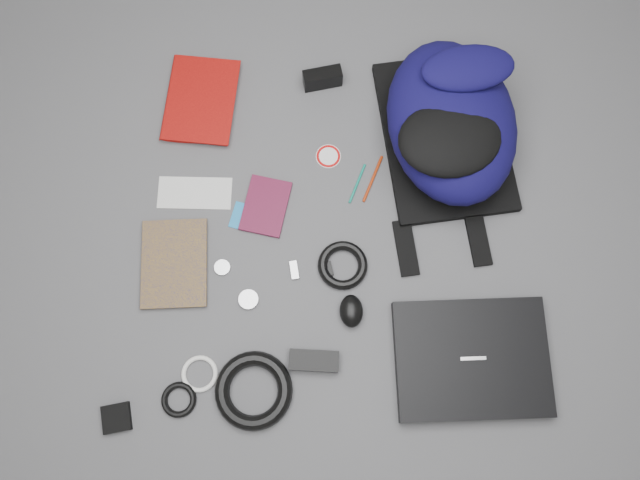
# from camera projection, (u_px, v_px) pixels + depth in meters

# --- Properties ---
(ground) EXTENTS (4.00, 4.00, 0.00)m
(ground) POSITION_uv_depth(u_px,v_px,m) (320.00, 242.00, 1.77)
(ground) COLOR #4F4F51
(ground) RESTS_ON ground
(backpack) EXTENTS (0.48, 0.62, 0.23)m
(backpack) POSITION_uv_depth(u_px,v_px,m) (451.00, 122.00, 1.73)
(backpack) COLOR black
(backpack) RESTS_ON ground
(laptop) EXTENTS (0.44, 0.36, 0.04)m
(laptop) POSITION_uv_depth(u_px,v_px,m) (471.00, 359.00, 1.67)
(laptop) COLOR black
(laptop) RESTS_ON ground
(textbook_red) EXTENTS (0.22, 0.28, 0.03)m
(textbook_red) POSITION_uv_depth(u_px,v_px,m) (167.00, 97.00, 1.86)
(textbook_red) COLOR #8C0908
(textbook_red) RESTS_ON ground
(comic_book) EXTENTS (0.21, 0.27, 0.02)m
(comic_book) POSITION_uv_depth(u_px,v_px,m) (142.00, 265.00, 1.74)
(comic_book) COLOR #C28D0D
(comic_book) RESTS_ON ground
(envelope) EXTENTS (0.22, 0.11, 0.00)m
(envelope) POSITION_uv_depth(u_px,v_px,m) (195.00, 193.00, 1.80)
(envelope) COLOR silver
(envelope) RESTS_ON ground
(dvd_case) EXTENTS (0.14, 0.18, 0.01)m
(dvd_case) POSITION_uv_depth(u_px,v_px,m) (266.00, 206.00, 1.79)
(dvd_case) COLOR #490E24
(dvd_case) RESTS_ON ground
(compact_camera) EXTENTS (0.12, 0.07, 0.06)m
(compact_camera) POSITION_uv_depth(u_px,v_px,m) (322.00, 78.00, 1.86)
(compact_camera) COLOR black
(compact_camera) RESTS_ON ground
(sticker_disc) EXTENTS (0.09, 0.09, 0.00)m
(sticker_disc) POSITION_uv_depth(u_px,v_px,m) (328.00, 156.00, 1.83)
(sticker_disc) COLOR white
(sticker_disc) RESTS_ON ground
(pen_teal) EXTENTS (0.05, 0.12, 0.01)m
(pen_teal) POSITION_uv_depth(u_px,v_px,m) (357.00, 184.00, 1.81)
(pen_teal) COLOR #0E7F68
(pen_teal) RESTS_ON ground
(pen_red) EXTENTS (0.06, 0.14, 0.01)m
(pen_red) POSITION_uv_depth(u_px,v_px,m) (373.00, 179.00, 1.81)
(pen_red) COLOR #A42E0C
(pen_red) RESTS_ON ground
(id_badge) EXTENTS (0.07, 0.09, 0.00)m
(id_badge) POSITION_uv_depth(u_px,v_px,m) (241.00, 216.00, 1.78)
(id_badge) COLOR #197DC1
(id_badge) RESTS_ON ground
(usb_black) EXTENTS (0.03, 0.05, 0.01)m
(usb_black) POSITION_uv_depth(u_px,v_px,m) (278.00, 214.00, 1.78)
(usb_black) COLOR black
(usb_black) RESTS_ON ground
(usb_silver) EXTENTS (0.03, 0.05, 0.01)m
(usb_silver) POSITION_uv_depth(u_px,v_px,m) (294.00, 270.00, 1.74)
(usb_silver) COLOR #A5A5A7
(usb_silver) RESTS_ON ground
(key_fob) EXTENTS (0.04, 0.05, 0.01)m
(key_fob) POSITION_uv_depth(u_px,v_px,m) (328.00, 269.00, 1.74)
(key_fob) COLOR black
(key_fob) RESTS_ON ground
(mouse) EXTENTS (0.07, 0.10, 0.05)m
(mouse) POSITION_uv_depth(u_px,v_px,m) (351.00, 311.00, 1.69)
(mouse) COLOR black
(mouse) RESTS_ON ground
(headphone_left) EXTENTS (0.06, 0.06, 0.01)m
(headphone_left) POSITION_uv_depth(u_px,v_px,m) (222.00, 268.00, 1.74)
(headphone_left) COLOR #B7B7B9
(headphone_left) RESTS_ON ground
(headphone_right) EXTENTS (0.06, 0.06, 0.01)m
(headphone_right) POSITION_uv_depth(u_px,v_px,m) (249.00, 300.00, 1.72)
(headphone_right) COLOR #A7A7A9
(headphone_right) RESTS_ON ground
(cable_coil) EXTENTS (0.18, 0.18, 0.03)m
(cable_coil) POSITION_uv_depth(u_px,v_px,m) (343.00, 265.00, 1.74)
(cable_coil) COLOR black
(cable_coil) RESTS_ON ground
(power_brick) EXTENTS (0.13, 0.06, 0.03)m
(power_brick) POSITION_uv_depth(u_px,v_px,m) (314.00, 361.00, 1.67)
(power_brick) COLOR black
(power_brick) RESTS_ON ground
(power_cord_coil) EXTENTS (0.27, 0.27, 0.04)m
(power_cord_coil) POSITION_uv_depth(u_px,v_px,m) (254.00, 390.00, 1.65)
(power_cord_coil) COLOR black
(power_cord_coil) RESTS_ON ground
(pouch) EXTENTS (0.09, 0.09, 0.02)m
(pouch) POSITION_uv_depth(u_px,v_px,m) (117.00, 418.00, 1.64)
(pouch) COLOR black
(pouch) RESTS_ON ground
(earbud_coil) EXTENTS (0.10, 0.10, 0.02)m
(earbud_coil) POSITION_uv_depth(u_px,v_px,m) (179.00, 400.00, 1.65)
(earbud_coil) COLOR black
(earbud_coil) RESTS_ON ground
(white_cable_coil) EXTENTS (0.11, 0.11, 0.01)m
(white_cable_coil) POSITION_uv_depth(u_px,v_px,m) (200.00, 374.00, 1.67)
(white_cable_coil) COLOR white
(white_cable_coil) RESTS_ON ground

